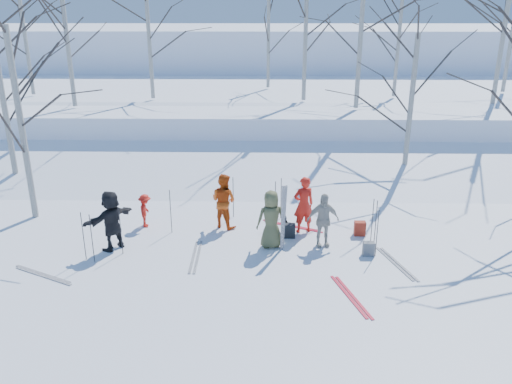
{
  "coord_description": "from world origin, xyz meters",
  "views": [
    {
      "loc": [
        0.3,
        -11.95,
        6.12
      ],
      "look_at": [
        0.0,
        1.5,
        1.3
      ],
      "focal_mm": 35.0,
      "sensor_mm": 36.0,
      "label": 1
    }
  ],
  "objects_px": {
    "backpack_red": "(360,228)",
    "backpack_grey": "(369,249)",
    "skier_olive_center": "(271,219)",
    "skier_grey_west": "(112,220)",
    "skier_redor_behind": "(224,201)",
    "skier_red_seated": "(145,211)",
    "dog": "(289,225)",
    "backpack_dark": "(289,231)",
    "skier_red_north": "(304,205)",
    "skier_cream_east": "(323,220)"
  },
  "relations": [
    {
      "from": "skier_grey_west",
      "to": "backpack_grey",
      "type": "distance_m",
      "value": 6.98
    },
    {
      "from": "skier_red_north",
      "to": "skier_grey_west",
      "type": "xyz_separation_m",
      "value": [
        -5.29,
        -1.25,
        -0.01
      ]
    },
    {
      "from": "skier_olive_center",
      "to": "backpack_red",
      "type": "bearing_deg",
      "value": -175.34
    },
    {
      "from": "skier_cream_east",
      "to": "skier_red_seated",
      "type": "bearing_deg",
      "value": 158.15
    },
    {
      "from": "skier_cream_east",
      "to": "skier_red_north",
      "type": "bearing_deg",
      "value": 107.68
    },
    {
      "from": "skier_redor_behind",
      "to": "skier_red_seated",
      "type": "height_order",
      "value": "skier_redor_behind"
    },
    {
      "from": "skier_red_north",
      "to": "dog",
      "type": "height_order",
      "value": "skier_red_north"
    },
    {
      "from": "skier_redor_behind",
      "to": "skier_red_seated",
      "type": "xyz_separation_m",
      "value": [
        -2.38,
        -0.05,
        -0.32
      ]
    },
    {
      "from": "backpack_red",
      "to": "backpack_grey",
      "type": "xyz_separation_m",
      "value": [
        0.01,
        -1.3,
        -0.02
      ]
    },
    {
      "from": "skier_grey_west",
      "to": "skier_cream_east",
      "type": "bearing_deg",
      "value": 130.06
    },
    {
      "from": "skier_olive_center",
      "to": "skier_cream_east",
      "type": "xyz_separation_m",
      "value": [
        1.42,
        0.09,
        -0.05
      ]
    },
    {
      "from": "skier_olive_center",
      "to": "dog",
      "type": "height_order",
      "value": "skier_olive_center"
    },
    {
      "from": "skier_red_seated",
      "to": "backpack_grey",
      "type": "xyz_separation_m",
      "value": [
        6.4,
        -1.79,
        -0.33
      ]
    },
    {
      "from": "skier_red_seated",
      "to": "skier_grey_west",
      "type": "xyz_separation_m",
      "value": [
        -0.54,
        -1.52,
        0.33
      ]
    },
    {
      "from": "skier_red_north",
      "to": "skier_red_seated",
      "type": "bearing_deg",
      "value": -19.76
    },
    {
      "from": "backpack_dark",
      "to": "skier_red_north",
      "type": "bearing_deg",
      "value": 43.56
    },
    {
      "from": "skier_olive_center",
      "to": "backpack_red",
      "type": "height_order",
      "value": "skier_olive_center"
    },
    {
      "from": "backpack_grey",
      "to": "backpack_dark",
      "type": "distance_m",
      "value": 2.36
    },
    {
      "from": "backpack_dark",
      "to": "skier_redor_behind",
      "type": "bearing_deg",
      "value": 159.61
    },
    {
      "from": "skier_red_seated",
      "to": "dog",
      "type": "relative_size",
      "value": 1.97
    },
    {
      "from": "skier_grey_west",
      "to": "backpack_grey",
      "type": "xyz_separation_m",
      "value": [
        6.94,
        -0.27,
        -0.65
      ]
    },
    {
      "from": "skier_redor_behind",
      "to": "dog",
      "type": "relative_size",
      "value": 3.2
    },
    {
      "from": "skier_red_seated",
      "to": "skier_cream_east",
      "type": "xyz_separation_m",
      "value": [
        5.21,
        -1.21,
        0.25
      ]
    },
    {
      "from": "skier_red_seated",
      "to": "skier_cream_east",
      "type": "distance_m",
      "value": 5.36
    },
    {
      "from": "skier_red_north",
      "to": "skier_redor_behind",
      "type": "relative_size",
      "value": 1.02
    },
    {
      "from": "dog",
      "to": "backpack_dark",
      "type": "relative_size",
      "value": 1.31
    },
    {
      "from": "skier_red_north",
      "to": "skier_grey_west",
      "type": "height_order",
      "value": "skier_red_north"
    },
    {
      "from": "skier_cream_east",
      "to": "backpack_red",
      "type": "relative_size",
      "value": 3.66
    },
    {
      "from": "backpack_grey",
      "to": "skier_grey_west",
      "type": "bearing_deg",
      "value": 177.79
    },
    {
      "from": "skier_red_north",
      "to": "skier_red_seated",
      "type": "xyz_separation_m",
      "value": [
        -4.75,
        0.27,
        -0.34
      ]
    },
    {
      "from": "backpack_red",
      "to": "backpack_dark",
      "type": "height_order",
      "value": "backpack_red"
    },
    {
      "from": "skier_red_north",
      "to": "backpack_red",
      "type": "bearing_deg",
      "value": 156.0
    },
    {
      "from": "skier_red_seated",
      "to": "backpack_dark",
      "type": "xyz_separation_m",
      "value": [
        4.32,
        -0.67,
        -0.32
      ]
    },
    {
      "from": "skier_redor_behind",
      "to": "dog",
      "type": "height_order",
      "value": "skier_redor_behind"
    },
    {
      "from": "skier_olive_center",
      "to": "skier_redor_behind",
      "type": "xyz_separation_m",
      "value": [
        -1.42,
        1.36,
        0.02
      ]
    },
    {
      "from": "skier_redor_behind",
      "to": "skier_olive_center",
      "type": "bearing_deg",
      "value": 167.69
    },
    {
      "from": "backpack_dark",
      "to": "backpack_red",
      "type": "bearing_deg",
      "value": 5.13
    },
    {
      "from": "skier_red_north",
      "to": "skier_redor_behind",
      "type": "distance_m",
      "value": 2.39
    },
    {
      "from": "skier_red_north",
      "to": "backpack_grey",
      "type": "xyz_separation_m",
      "value": [
        1.66,
        -1.52,
        -0.66
      ]
    },
    {
      "from": "skier_grey_west",
      "to": "backpack_red",
      "type": "xyz_separation_m",
      "value": [
        6.93,
        1.03,
        -0.63
      ]
    },
    {
      "from": "dog",
      "to": "backpack_red",
      "type": "xyz_separation_m",
      "value": [
        2.06,
        -0.18,
        -0.01
      ]
    },
    {
      "from": "skier_red_north",
      "to": "skier_redor_behind",
      "type": "xyz_separation_m",
      "value": [
        -2.37,
        0.32,
        -0.02
      ]
    },
    {
      "from": "skier_cream_east",
      "to": "dog",
      "type": "height_order",
      "value": "skier_cream_east"
    },
    {
      "from": "skier_olive_center",
      "to": "dog",
      "type": "distance_m",
      "value": 1.28
    },
    {
      "from": "skier_red_north",
      "to": "backpack_grey",
      "type": "height_order",
      "value": "skier_red_north"
    },
    {
      "from": "skier_red_seated",
      "to": "dog",
      "type": "distance_m",
      "value": 4.36
    },
    {
      "from": "skier_olive_center",
      "to": "skier_redor_behind",
      "type": "bearing_deg",
      "value": -56.52
    },
    {
      "from": "skier_red_seated",
      "to": "skier_cream_east",
      "type": "height_order",
      "value": "skier_cream_east"
    },
    {
      "from": "skier_olive_center",
      "to": "skier_grey_west",
      "type": "xyz_separation_m",
      "value": [
        -4.33,
        -0.22,
        0.02
      ]
    },
    {
      "from": "skier_red_north",
      "to": "backpack_dark",
      "type": "height_order",
      "value": "skier_red_north"
    }
  ]
}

